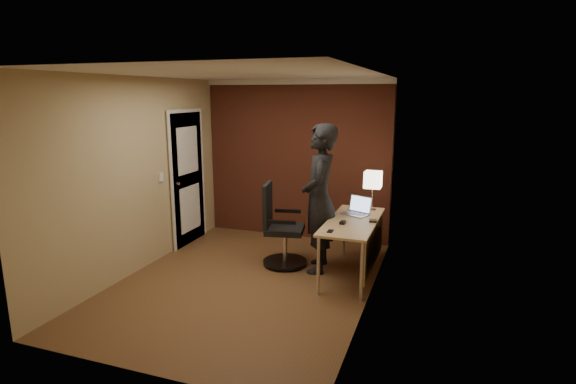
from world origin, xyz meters
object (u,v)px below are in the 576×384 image
object	(u,v)px
person	(319,199)
phone	(330,231)
office_chair	(280,230)
desk_lamp	(373,180)
wallet	(373,221)
desk	(358,231)
laptop	(358,209)
mouse	(343,223)

from	to	relation	value
person	phone	bearing A→B (deg)	15.41
phone	office_chair	distance (m)	1.06
desk_lamp	wallet	world-z (taller)	desk_lamp
phone	office_chair	world-z (taller)	office_chair
desk	wallet	xyz separation A→B (m)	(0.18, 0.02, 0.14)
desk_lamp	office_chair	size ratio (longest dim) A/B	0.49
phone	laptop	bearing A→B (deg)	79.06
phone	person	xyz separation A→B (m)	(-0.30, 0.60, 0.23)
office_chair	wallet	bearing A→B (deg)	-0.77
desk_lamp	person	xyz separation A→B (m)	(-0.60, -0.52, -0.19)
wallet	person	xyz separation A→B (m)	(-0.70, 0.03, 0.22)
mouse	laptop	bearing A→B (deg)	82.81
wallet	person	distance (m)	0.73
office_chair	mouse	bearing A→B (deg)	-14.64
desk_lamp	phone	bearing A→B (deg)	-104.79
person	desk	bearing A→B (deg)	73.71
laptop	office_chair	size ratio (longest dim) A/B	0.37
desk_lamp	wallet	xyz separation A→B (m)	(0.10, -0.55, -0.41)
laptop	wallet	xyz separation A→B (m)	(0.25, -0.30, -0.05)
mouse	phone	xyz separation A→B (m)	(-0.07, -0.35, -0.01)
desk_lamp	laptop	distance (m)	0.46
wallet	office_chair	xyz separation A→B (m)	(-1.24, 0.02, -0.25)
desk	desk_lamp	size ratio (longest dim) A/B	2.80
desk	mouse	size ratio (longest dim) A/B	15.00
desk_lamp	mouse	xyz separation A→B (m)	(-0.23, -0.77, -0.40)
phone	desk_lamp	bearing A→B (deg)	74.00
desk	person	world-z (taller)	person
desk	laptop	distance (m)	0.38
desk_lamp	person	size ratio (longest dim) A/B	0.28
mouse	office_chair	bearing A→B (deg)	167.37
laptop	wallet	world-z (taller)	laptop
mouse	wallet	distance (m)	0.40
desk_lamp	office_chair	bearing A→B (deg)	-154.78
laptop	person	bearing A→B (deg)	-148.69
wallet	office_chair	distance (m)	1.26
desk_lamp	phone	distance (m)	1.24
phone	wallet	size ratio (longest dim) A/B	1.05
desk	desk_lamp	world-z (taller)	desk_lamp
wallet	laptop	bearing A→B (deg)	129.36
mouse	person	xyz separation A→B (m)	(-0.37, 0.25, 0.21)
laptop	phone	bearing A→B (deg)	-99.73
laptop	office_chair	world-z (taller)	office_chair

